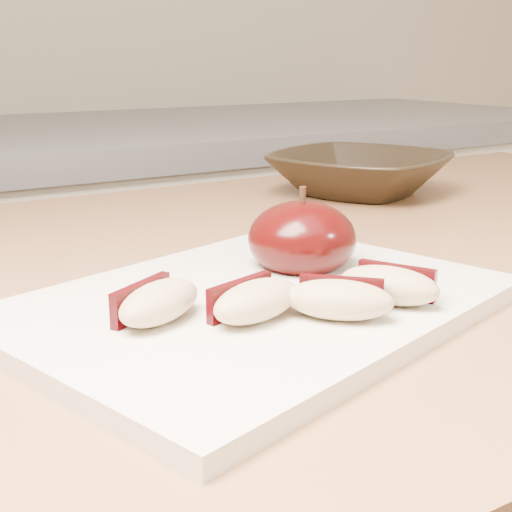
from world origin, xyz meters
TOP-DOWN VIEW (x-y plane):
  - cutting_board at (0.08, 0.39)m, footprint 0.34×0.29m
  - apple_half at (0.14, 0.43)m, footprint 0.09×0.09m
  - apple_wedge_a at (0.01, 0.38)m, footprint 0.07×0.06m
  - apple_wedge_b at (0.06, 0.36)m, footprint 0.07×0.05m
  - apple_wedge_c at (0.10, 0.33)m, footprint 0.06×0.06m
  - apple_wedge_d at (0.14, 0.34)m, footprint 0.05×0.07m
  - bowl at (0.39, 0.66)m, footprint 0.26×0.26m

SIDE VIEW (x-z plane):
  - cutting_board at x=0.08m, z-range 0.90..0.91m
  - apple_wedge_a at x=0.01m, z-range 0.91..0.93m
  - apple_wedge_b at x=0.06m, z-range 0.91..0.93m
  - apple_wedge_c at x=0.10m, z-range 0.91..0.93m
  - apple_wedge_d at x=0.14m, z-range 0.91..0.93m
  - bowl at x=0.39m, z-range 0.90..0.95m
  - apple_half at x=0.14m, z-range 0.90..0.96m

